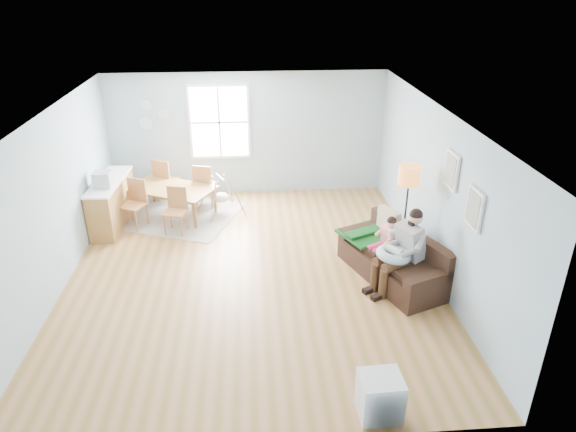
{
  "coord_description": "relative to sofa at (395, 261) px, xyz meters",
  "views": [
    {
      "loc": [
        0.05,
        -7.43,
        4.56
      ],
      "look_at": [
        0.62,
        0.02,
        1.0
      ],
      "focal_mm": 32.0,
      "sensor_mm": 36.0,
      "label": 1
    }
  ],
  "objects": [
    {
      "name": "chair_sw",
      "position": [
        -4.58,
        2.27,
        0.26
      ],
      "size": [
        0.57,
        0.57,
        0.95
      ],
      "color": "#A46038",
      "rests_on": "rug"
    },
    {
      "name": "dining_table",
      "position": [
        -3.95,
        2.69,
        0.02
      ],
      "size": [
        1.96,
        1.63,
        0.6
      ],
      "primitive_type": "imported",
      "rotation": [
        0.0,
        0.0,
        -0.47
      ],
      "color": "olive",
      "rests_on": "rug"
    },
    {
      "name": "floor_lamp",
      "position": [
        0.23,
        0.44,
        1.18
      ],
      "size": [
        0.36,
        0.36,
        1.77
      ],
      "color": "black",
      "rests_on": "room"
    },
    {
      "name": "baby_swing",
      "position": [
        -2.93,
        2.74,
        0.07
      ],
      "size": [
        1.02,
        1.03,
        0.8
      ],
      "color": "#A6A6AB",
      "rests_on": "room"
    },
    {
      "name": "wall_plates",
      "position": [
        -4.35,
        3.81,
        1.54
      ],
      "size": [
        0.67,
        0.02,
        0.66
      ],
      "color": "#A8C1CA",
      "rests_on": "room"
    },
    {
      "name": "infant",
      "position": [
        -0.17,
        -0.34,
        0.42
      ],
      "size": [
        0.27,
        0.34,
        0.13
      ],
      "color": "silver",
      "rests_on": "nursing_pillow"
    },
    {
      "name": "counter",
      "position": [
        -5.05,
        2.32,
        0.19
      ],
      "size": [
        0.6,
        1.71,
        0.94
      ],
      "color": "olive",
      "rests_on": "room"
    },
    {
      "name": "toddler",
      "position": [
        -0.14,
        0.15,
        0.4
      ],
      "size": [
        0.54,
        0.42,
        0.79
      ],
      "color": "white",
      "rests_on": "sofa"
    },
    {
      "name": "rug",
      "position": [
        -3.95,
        2.69,
        -0.28
      ],
      "size": [
        3.02,
        2.67,
        0.01
      ],
      "primitive_type": "cube",
      "rotation": [
        0.0,
        0.0,
        -0.36
      ],
      "color": "gray",
      "rests_on": "room"
    },
    {
      "name": "chair_se",
      "position": [
        -3.75,
        1.95,
        0.22
      ],
      "size": [
        0.49,
        0.49,
        0.9
      ],
      "color": "#A46038",
      "rests_on": "rug"
    },
    {
      "name": "pictures",
      "position": [
        0.62,
        -0.71,
        1.56
      ],
      "size": [
        0.05,
        1.34,
        0.74
      ],
      "color": "white",
      "rests_on": "room"
    },
    {
      "name": "storage_cube",
      "position": [
        -0.95,
        -2.86,
        -0.02
      ],
      "size": [
        0.49,
        0.44,
        0.53
      ],
      "color": "white",
      "rests_on": "room"
    },
    {
      "name": "window",
      "position": [
        -2.95,
        3.8,
        1.36
      ],
      "size": [
        1.32,
        0.08,
        1.62
      ],
      "color": "white",
      "rests_on": "room"
    },
    {
      "name": "sofa",
      "position": [
        0.0,
        0.0,
        0.0
      ],
      "size": [
        1.53,
        2.17,
        0.81
      ],
      "color": "black",
      "rests_on": "room"
    },
    {
      "name": "father",
      "position": [
        -0.01,
        -0.31,
        0.42
      ],
      "size": [
        1.0,
        0.74,
        1.33
      ],
      "color": "gray",
      "rests_on": "sofa"
    },
    {
      "name": "chair_nw",
      "position": [
        -4.16,
        3.43,
        0.27
      ],
      "size": [
        0.59,
        0.59,
        0.97
      ],
      "color": "#A46038",
      "rests_on": "rug"
    },
    {
      "name": "beige_pillow",
      "position": [
        0.0,
        0.56,
        0.44
      ],
      "size": [
        0.32,
        0.48,
        0.47
      ],
      "primitive_type": "cube",
      "rotation": [
        0.0,
        0.0,
        0.44
      ],
      "color": "tan",
      "rests_on": "sofa"
    },
    {
      "name": "green_throw",
      "position": [
        -0.32,
        0.59,
        0.23
      ],
      "size": [
        1.15,
        1.08,
        0.04
      ],
      "primitive_type": "cube",
      "rotation": [
        0.0,
        0.0,
        0.44
      ],
      "color": "#125216",
      "rests_on": "sofa"
    },
    {
      "name": "monitor",
      "position": [
        -5.05,
        2.0,
        0.8
      ],
      "size": [
        0.32,
        0.3,
        0.3
      ],
      "color": "#A6A6AB",
      "rests_on": "counter"
    },
    {
      "name": "nursing_pillow",
      "position": [
        -0.15,
        -0.37,
        0.35
      ],
      "size": [
        0.68,
        0.67,
        0.22
      ],
      "primitive_type": "torus",
      "rotation": [
        0.0,
        0.14,
        0.26
      ],
      "color": "silver",
      "rests_on": "father"
    },
    {
      "name": "chair_ne",
      "position": [
        -3.3,
        3.1,
        0.25
      ],
      "size": [
        0.52,
        0.52,
        0.95
      ],
      "color": "#A46038",
      "rests_on": "rug"
    },
    {
      "name": "room",
      "position": [
        -2.35,
        0.34,
        2.14
      ],
      "size": [
        8.4,
        9.4,
        3.9
      ],
      "color": "olive"
    }
  ]
}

